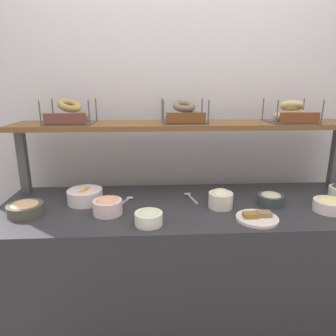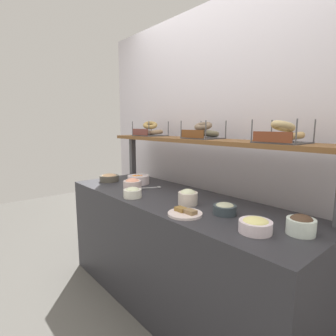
# 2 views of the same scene
# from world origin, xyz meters

# --- Properties ---
(ground_plane) EXTENTS (8.00, 8.00, 0.00)m
(ground_plane) POSITION_xyz_m (0.00, 0.00, 0.00)
(ground_plane) COLOR #595651
(back_wall) EXTENTS (3.31, 0.06, 2.40)m
(back_wall) POSITION_xyz_m (0.00, 0.55, 1.20)
(back_wall) COLOR silver
(back_wall) RESTS_ON ground_plane
(deli_counter) EXTENTS (2.11, 0.70, 0.85)m
(deli_counter) POSITION_xyz_m (0.00, 0.00, 0.42)
(deli_counter) COLOR #2D2D33
(deli_counter) RESTS_ON ground_plane
(shelf_riser_left) EXTENTS (0.05, 0.05, 0.40)m
(shelf_riser_left) POSITION_xyz_m (-0.99, 0.27, 1.05)
(shelf_riser_left) COLOR #4C4C51
(shelf_riser_left) RESTS_ON deli_counter
(upper_shelf) EXTENTS (2.07, 0.32, 0.03)m
(upper_shelf) POSITION_xyz_m (0.00, 0.27, 1.26)
(upper_shelf) COLOR brown
(upper_shelf) RESTS_ON shelf_riser_left
(bowl_lox_spread) EXTENTS (0.15, 0.15, 0.10)m
(bowl_lox_spread) POSITION_xyz_m (-0.44, -0.10, 0.90)
(bowl_lox_spread) COLOR silver
(bowl_lox_spread) RESTS_ON deli_counter
(bowl_fruit_salad) EXTENTS (0.20, 0.20, 0.09)m
(bowl_fruit_salad) POSITION_xyz_m (-0.59, 0.06, 0.89)
(bowl_fruit_salad) COLOR white
(bowl_fruit_salad) RESTS_ON deli_counter
(bowl_egg_salad) EXTENTS (0.17, 0.17, 0.08)m
(bowl_egg_salad) POSITION_xyz_m (0.74, -0.13, 0.89)
(bowl_egg_salad) COLOR white
(bowl_egg_salad) RESTS_ON deli_counter
(bowl_chocolate_spread) EXTENTS (0.14, 0.14, 0.10)m
(bowl_chocolate_spread) POSITION_xyz_m (0.90, 0.02, 0.90)
(bowl_chocolate_spread) COLOR white
(bowl_chocolate_spread) RESTS_ON deli_counter
(bowl_tuna_salad) EXTENTS (0.14, 0.14, 0.07)m
(bowl_tuna_salad) POSITION_xyz_m (0.47, -0.02, 0.88)
(bowl_tuna_salad) COLOR #37434A
(bowl_tuna_salad) RESTS_ON deli_counter
(bowl_potato_salad) EXTENTS (0.13, 0.13, 0.11)m
(bowl_potato_salad) POSITION_xyz_m (0.17, -0.05, 0.90)
(bowl_potato_salad) COLOR white
(bowl_potato_salad) RESTS_ON deli_counter
(bowl_hummus) EXTENTS (0.18, 0.18, 0.07)m
(bowl_hummus) POSITION_xyz_m (-0.86, -0.09, 0.89)
(bowl_hummus) COLOR #524D42
(bowl_hummus) RESTS_ON deli_counter
(bowl_scallion_spread) EXTENTS (0.14, 0.14, 0.08)m
(bowl_scallion_spread) POSITION_xyz_m (-0.22, -0.24, 0.89)
(bowl_scallion_spread) COLOR white
(bowl_scallion_spread) RESTS_ON deli_counter
(serving_plate_white) EXTENTS (0.21, 0.21, 0.04)m
(serving_plate_white) POSITION_xyz_m (0.32, -0.22, 0.86)
(serving_plate_white) COLOR white
(serving_plate_white) RESTS_ON deli_counter
(serving_spoon_near_plate) EXTENTS (0.06, 0.17, 0.01)m
(serving_spoon_near_plate) POSITION_xyz_m (0.02, 0.11, 0.86)
(serving_spoon_near_plate) COLOR #B7B7BC
(serving_spoon_near_plate) RESTS_ON deli_counter
(serving_spoon_by_edge) EXTENTS (0.10, 0.16, 0.01)m
(serving_spoon_by_edge) POSITION_xyz_m (-0.35, 0.07, 0.86)
(serving_spoon_by_edge) COLOR #B7B7BC
(serving_spoon_by_edge) RESTS_ON deli_counter
(bagel_basket_everything) EXTENTS (0.28, 0.25, 0.15)m
(bagel_basket_everything) POSITION_xyz_m (-0.69, 0.28, 1.33)
(bagel_basket_everything) COLOR #4C4C51
(bagel_basket_everything) RESTS_ON upper_shelf
(bagel_basket_poppy) EXTENTS (0.28, 0.25, 0.14)m
(bagel_basket_poppy) POSITION_xyz_m (-0.00, 0.28, 1.33)
(bagel_basket_poppy) COLOR #4C4C51
(bagel_basket_poppy) RESTS_ON upper_shelf
(bagel_basket_plain) EXTENTS (0.29, 0.25, 0.14)m
(bagel_basket_plain) POSITION_xyz_m (0.66, 0.25, 1.33)
(bagel_basket_plain) COLOR #4C4C51
(bagel_basket_plain) RESTS_ON upper_shelf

